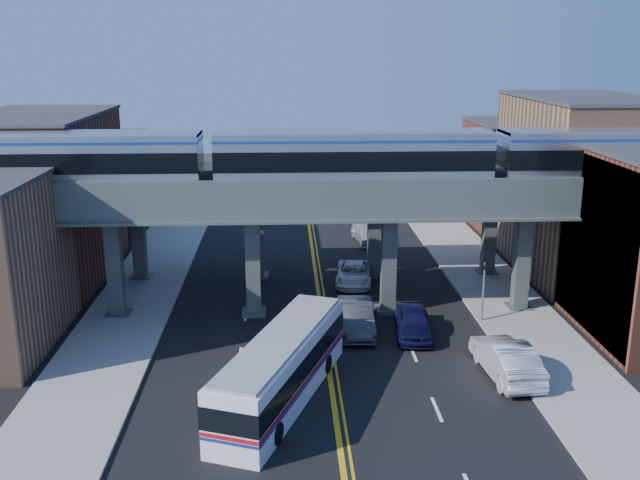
# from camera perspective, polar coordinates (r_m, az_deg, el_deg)

# --- Properties ---
(ground) EXTENTS (120.00, 120.00, 0.00)m
(ground) POSITION_cam_1_polar(r_m,az_deg,el_deg) (35.60, 0.75, -10.49)
(ground) COLOR black
(ground) RESTS_ON ground
(sidewalk_west) EXTENTS (5.00, 70.00, 0.16)m
(sidewalk_west) POSITION_cam_1_polar(r_m,az_deg,el_deg) (45.72, -14.65, -4.92)
(sidewalk_west) COLOR gray
(sidewalk_west) RESTS_ON ground
(sidewalk_east) EXTENTS (5.00, 70.00, 0.16)m
(sidewalk_east) POSITION_cam_1_polar(r_m,az_deg,el_deg) (46.73, 14.23, -4.45)
(sidewalk_east) COLOR gray
(sidewalk_east) RESTS_ON ground
(building_west_b) EXTENTS (8.00, 14.00, 11.00)m
(building_west_b) POSITION_cam_1_polar(r_m,az_deg,el_deg) (51.71, -21.36, 3.10)
(building_west_b) COLOR brown
(building_west_b) RESTS_ON ground
(building_west_c) EXTENTS (8.00, 10.00, 8.00)m
(building_west_c) POSITION_cam_1_polar(r_m,az_deg,el_deg) (64.21, -17.68, 4.26)
(building_west_c) COLOR #8D6549
(building_west_c) RESTS_ON ground
(building_east_b) EXTENTS (8.00, 14.00, 12.00)m
(building_east_b) POSITION_cam_1_polar(r_m,az_deg,el_deg) (53.06, 20.06, 4.06)
(building_east_b) COLOR #8D6549
(building_east_b) RESTS_ON ground
(building_east_c) EXTENTS (8.00, 10.00, 9.00)m
(building_east_c) POSITION_cam_1_polar(r_m,az_deg,el_deg) (65.29, 15.62, 5.03)
(building_east_c) COLOR brown
(building_east_c) RESTS_ON ground
(mural_panel) EXTENTS (0.10, 9.50, 9.50)m
(mural_panel) POSITION_cam_1_polar(r_m,az_deg,el_deg) (41.06, 21.13, -0.92)
(mural_panel) COLOR teal
(mural_panel) RESTS_ON ground
(elevated_viaduct_near) EXTENTS (52.00, 3.60, 7.40)m
(elevated_viaduct_near) POSITION_cam_1_polar(r_m,az_deg,el_deg) (41.05, 0.09, 2.60)
(elevated_viaduct_near) COLOR #424D49
(elevated_viaduct_near) RESTS_ON ground
(elevated_viaduct_far) EXTENTS (52.00, 3.60, 7.40)m
(elevated_viaduct_far) POSITION_cam_1_polar(r_m,az_deg,el_deg) (47.89, -0.33, 4.44)
(elevated_viaduct_far) COLOR #424D49
(elevated_viaduct_far) RESTS_ON ground
(transit_train) EXTENTS (48.26, 3.03, 3.53)m
(transit_train) POSITION_cam_1_polar(r_m,az_deg,el_deg) (40.65, 2.65, 6.54)
(transit_train) COLOR black
(transit_train) RESTS_ON elevated_viaduct_near
(stop_sign) EXTENTS (0.76, 0.09, 2.63)m
(stop_sign) POSITION_cam_1_polar(r_m,az_deg,el_deg) (37.66, 0.94, -6.08)
(stop_sign) COLOR slate
(stop_sign) RESTS_ON ground
(traffic_signal) EXTENTS (0.15, 0.18, 4.10)m
(traffic_signal) POSITION_cam_1_polar(r_m,az_deg,el_deg) (41.75, 12.97, -3.52)
(traffic_signal) COLOR slate
(traffic_signal) RESTS_ON ground
(transit_bus) EXTENTS (6.31, 11.47, 2.91)m
(transit_bus) POSITION_cam_1_polar(r_m,az_deg,el_deg) (32.46, -3.10, -10.25)
(transit_bus) COLOR white
(transit_bus) RESTS_ON ground
(car_lane_a) EXTENTS (2.32, 4.89, 1.62)m
(car_lane_a) POSITION_cam_1_polar(r_m,az_deg,el_deg) (39.75, 7.50, -6.51)
(car_lane_a) COLOR #0F0E35
(car_lane_a) RESTS_ON ground
(car_lane_b) EXTENTS (1.93, 5.26, 1.72)m
(car_lane_b) POSITION_cam_1_polar(r_m,az_deg,el_deg) (40.01, 2.89, -6.17)
(car_lane_b) COLOR #333335
(car_lane_b) RESTS_ON ground
(car_lane_c) EXTENTS (2.88, 5.21, 1.38)m
(car_lane_c) POSITION_cam_1_polar(r_m,az_deg,el_deg) (47.91, 2.72, -2.72)
(car_lane_c) COLOR white
(car_lane_c) RESTS_ON ground
(car_lane_d) EXTENTS (2.84, 5.55, 1.54)m
(car_lane_d) POSITION_cam_1_polar(r_m,az_deg,el_deg) (58.13, 3.91, 0.59)
(car_lane_d) COLOR #A7A6AB
(car_lane_d) RESTS_ON ground
(car_parked_curb) EXTENTS (2.34, 5.67, 1.83)m
(car_parked_curb) POSITION_cam_1_polar(r_m,az_deg,el_deg) (35.93, 14.69, -9.17)
(car_parked_curb) COLOR silver
(car_parked_curb) RESTS_ON ground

